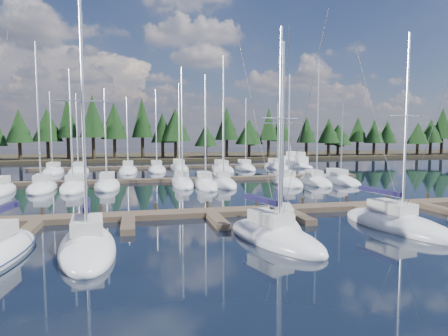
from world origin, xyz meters
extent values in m
plane|color=black|center=(0.00, 30.00, 0.00)|extent=(260.00, 260.00, 0.00)
cube|color=#2F281A|center=(0.00, 90.00, 0.30)|extent=(220.00, 30.00, 0.60)
cube|color=brown|center=(0.00, 18.00, 0.20)|extent=(44.00, 2.00, 0.40)
cube|color=brown|center=(-12.00, 15.00, 0.20)|extent=(0.90, 4.00, 0.40)
cube|color=brown|center=(-6.00, 15.00, 0.20)|extent=(0.90, 4.00, 0.40)
cube|color=brown|center=(0.00, 15.00, 0.20)|extent=(0.90, 4.00, 0.40)
cube|color=brown|center=(6.00, 15.00, 0.20)|extent=(0.90, 4.00, 0.40)
cube|color=brown|center=(12.00, 15.00, 0.20)|extent=(0.90, 4.00, 0.40)
cube|color=brown|center=(18.00, 15.00, 0.20)|extent=(0.90, 4.00, 0.40)
cylinder|color=#2C2418|center=(-12.00, 19.00, 0.45)|extent=(0.26, 0.26, 0.90)
cylinder|color=#2C2418|center=(-8.00, 19.00, 0.45)|extent=(0.26, 0.26, 0.90)
cylinder|color=#2C2418|center=(-4.00, 19.00, 0.45)|extent=(0.26, 0.26, 0.90)
cylinder|color=#2C2418|center=(0.00, 19.00, 0.45)|extent=(0.26, 0.26, 0.90)
cylinder|color=#2C2418|center=(4.00, 19.00, 0.45)|extent=(0.26, 0.26, 0.90)
cylinder|color=#2C2418|center=(8.00, 19.00, 0.45)|extent=(0.26, 0.26, 0.90)
cylinder|color=#2C2418|center=(12.00, 19.00, 0.45)|extent=(0.26, 0.26, 0.90)
cylinder|color=#2C2418|center=(16.00, 19.00, 0.45)|extent=(0.26, 0.26, 0.90)
cylinder|color=#2C2418|center=(20.00, 19.00, 0.45)|extent=(0.26, 0.26, 0.90)
cube|color=brown|center=(0.00, 40.00, 0.20)|extent=(50.00, 1.80, 0.40)
cube|color=brown|center=(0.00, 60.00, 0.20)|extent=(46.00, 1.80, 0.40)
ellipsoid|color=silver|center=(-8.01, 10.17, 0.15)|extent=(3.63, 8.75, 1.90)
cube|color=beige|center=(-8.05, 10.60, 1.35)|extent=(1.82, 2.86, 0.70)
cylinder|color=silver|center=(-7.97, 9.75, 7.19)|extent=(0.17, 0.17, 12.38)
cylinder|color=silver|center=(-8.14, 11.62, 2.10)|extent=(0.46, 3.75, 0.12)
cube|color=#181539|center=(-8.14, 11.62, 2.25)|extent=(0.67, 3.60, 0.30)
cylinder|color=silver|center=(-7.97, 9.75, 7.81)|extent=(2.58, 0.30, 0.07)
cylinder|color=#3F3F44|center=(-7.81, 7.93, 7.04)|extent=(0.36, 3.68, 12.69)
cylinder|color=#3F3F44|center=(-8.17, 12.00, 7.04)|extent=(0.44, 4.53, 12.69)
ellipsoid|color=silver|center=(2.21, 9.83, 0.15)|extent=(5.01, 8.55, 1.90)
cube|color=beige|center=(2.09, 10.21, 1.35)|extent=(2.20, 2.92, 0.70)
cylinder|color=silver|center=(2.33, 9.44, 6.46)|extent=(0.20, 0.20, 10.92)
cylinder|color=silver|center=(1.81, 11.14, 2.10)|extent=(1.17, 3.44, 0.12)
cube|color=#181539|center=(1.81, 11.14, 2.25)|extent=(1.34, 3.35, 0.30)
cylinder|color=silver|center=(2.33, 9.44, 7.01)|extent=(2.37, 0.80, 0.07)
cylinder|color=#3F3F44|center=(2.85, 7.78, 6.31)|extent=(1.07, 3.36, 11.23)
cylinder|color=#3F3F44|center=(1.70, 11.49, 6.31)|extent=(1.31, 4.14, 11.23)
ellipsoid|color=silver|center=(3.18, 11.39, 0.15)|extent=(4.67, 8.25, 1.90)
cube|color=beige|center=(3.29, 11.77, 1.35)|extent=(2.06, 2.81, 0.70)
cylinder|color=silver|center=(3.07, 11.01, 6.26)|extent=(0.20, 0.20, 10.52)
cylinder|color=silver|center=(3.56, 12.67, 2.10)|extent=(1.10, 3.35, 0.12)
cube|color=#181539|center=(3.56, 12.67, 2.25)|extent=(1.27, 3.26, 0.30)
cylinder|color=silver|center=(3.07, 11.01, 6.79)|extent=(2.22, 0.72, 0.07)
cylinder|color=#3F3F44|center=(2.59, 9.40, 6.11)|extent=(0.99, 3.27, 10.83)
cylinder|color=#3F3F44|center=(3.66, 13.01, 6.11)|extent=(1.22, 4.03, 10.83)
ellipsoid|color=#0C1A3D|center=(3.18, 11.39, 0.22)|extent=(4.86, 8.58, 0.18)
ellipsoid|color=silver|center=(11.10, 11.14, 0.15)|extent=(4.31, 9.48, 1.90)
cube|color=beige|center=(11.02, 11.59, 1.35)|extent=(2.03, 3.14, 0.70)
cylinder|color=silver|center=(11.17, 10.68, 6.69)|extent=(0.18, 0.18, 11.39)
cylinder|color=silver|center=(10.85, 12.67, 2.10)|extent=(0.77, 3.99, 0.12)
cube|color=#181539|center=(10.85, 12.67, 2.25)|extent=(0.97, 3.84, 0.30)
cylinder|color=silver|center=(11.17, 10.68, 7.26)|extent=(2.56, 0.49, 0.07)
cylinder|color=#3F3F44|center=(11.49, 8.75, 6.54)|extent=(0.67, 3.91, 11.70)
cylinder|color=#3F3F44|center=(10.78, 13.07, 6.54)|extent=(0.82, 4.81, 11.70)
cube|color=beige|center=(-19.23, 34.13, 1.35)|extent=(1.43, 2.43, 0.70)
ellipsoid|color=silver|center=(-15.34, 34.89, 0.15)|extent=(2.77, 7.96, 1.90)
cube|color=beige|center=(-15.34, 35.29, 1.35)|extent=(1.52, 2.55, 0.70)
cylinder|color=silver|center=(-15.34, 34.49, 8.38)|extent=(0.16, 0.16, 14.76)
ellipsoid|color=silver|center=(-12.03, 34.47, 0.15)|extent=(2.76, 8.09, 1.90)
cube|color=beige|center=(-12.03, 34.88, 1.35)|extent=(1.52, 2.59, 0.70)
cylinder|color=silver|center=(-12.03, 34.07, 6.98)|extent=(0.16, 0.16, 11.96)
ellipsoid|color=silver|center=(-8.58, 35.67, 0.15)|extent=(2.82, 8.52, 1.90)
cube|color=beige|center=(-8.58, 36.10, 1.35)|extent=(1.55, 2.73, 0.70)
cylinder|color=silver|center=(-8.58, 35.25, 6.08)|extent=(0.16, 0.16, 10.17)
ellipsoid|color=silver|center=(0.03, 35.88, 0.15)|extent=(2.52, 8.85, 1.90)
cube|color=beige|center=(0.03, 36.32, 1.35)|extent=(1.38, 2.83, 0.70)
cylinder|color=silver|center=(0.03, 35.44, 7.40)|extent=(0.16, 0.16, 12.81)
ellipsoid|color=silver|center=(2.43, 33.80, 0.15)|extent=(2.46, 8.51, 1.90)
cube|color=beige|center=(2.43, 34.23, 1.35)|extent=(1.35, 2.72, 0.70)
cylinder|color=silver|center=(2.43, 33.38, 6.90)|extent=(0.16, 0.16, 11.80)
ellipsoid|color=silver|center=(4.74, 34.76, 0.15)|extent=(2.69, 8.82, 1.90)
cube|color=beige|center=(4.74, 35.20, 1.35)|extent=(1.48, 2.82, 0.70)
cylinder|color=silver|center=(4.74, 34.32, 8.05)|extent=(0.16, 0.16, 14.09)
ellipsoid|color=silver|center=(12.47, 33.61, 0.15)|extent=(2.81, 7.04, 1.90)
cube|color=beige|center=(12.47, 33.96, 1.35)|extent=(1.55, 2.25, 0.70)
cylinder|color=silver|center=(12.47, 33.26, 7.05)|extent=(0.16, 0.16, 12.10)
ellipsoid|color=silver|center=(15.97, 33.28, 0.15)|extent=(2.43, 7.54, 1.90)
cube|color=beige|center=(15.97, 33.66, 1.35)|extent=(1.34, 2.41, 0.70)
cylinder|color=silver|center=(15.97, 32.90, 7.94)|extent=(0.16, 0.16, 13.87)
ellipsoid|color=silver|center=(19.51, 33.98, 0.15)|extent=(2.60, 9.45, 1.90)
cube|color=beige|center=(19.51, 34.46, 1.35)|extent=(1.43, 3.03, 0.70)
cylinder|color=silver|center=(19.51, 33.51, 5.46)|extent=(0.16, 0.16, 8.92)
ellipsoid|color=silver|center=(-17.72, 54.17, 0.15)|extent=(2.89, 8.85, 1.90)
cube|color=beige|center=(-17.72, 54.61, 1.35)|extent=(1.59, 2.83, 0.70)
cylinder|color=silver|center=(-17.72, 53.72, 6.76)|extent=(0.16, 0.16, 11.53)
ellipsoid|color=silver|center=(-13.91, 53.61, 0.15)|extent=(2.92, 9.22, 1.90)
cube|color=beige|center=(-13.91, 54.07, 1.35)|extent=(1.61, 2.95, 0.70)
cylinder|color=silver|center=(-13.91, 53.15, 6.60)|extent=(0.16, 0.16, 11.21)
ellipsoid|color=silver|center=(-6.47, 54.08, 0.15)|extent=(2.89, 10.87, 1.90)
cube|color=beige|center=(-6.47, 54.63, 1.35)|extent=(1.59, 3.48, 0.70)
cylinder|color=silver|center=(-6.47, 53.54, 6.42)|extent=(0.16, 0.16, 10.84)
ellipsoid|color=silver|center=(-1.94, 54.29, 0.15)|extent=(2.88, 9.66, 1.90)
cube|color=beige|center=(-1.94, 54.78, 1.35)|extent=(1.58, 3.09, 0.70)
cylinder|color=silver|center=(-1.94, 53.81, 7.08)|extent=(0.16, 0.16, 12.16)
ellipsoid|color=silver|center=(1.98, 56.56, 0.15)|extent=(2.90, 11.55, 1.90)
cube|color=beige|center=(1.98, 57.14, 1.35)|extent=(1.59, 3.70, 0.70)
cylinder|color=silver|center=(1.98, 55.98, 7.72)|extent=(0.16, 0.16, 13.45)
ellipsoid|color=silver|center=(8.79, 53.30, 0.15)|extent=(2.99, 11.26, 1.90)
cube|color=beige|center=(8.79, 53.86, 1.35)|extent=(1.64, 3.60, 0.70)
cylinder|color=silver|center=(8.79, 52.73, 6.13)|extent=(0.16, 0.16, 10.26)
ellipsoid|color=silver|center=(12.91, 53.90, 0.15)|extent=(2.99, 7.80, 1.90)
cube|color=beige|center=(12.91, 54.29, 1.35)|extent=(1.64, 2.50, 0.70)
cylinder|color=silver|center=(12.91, 53.51, 6.49)|extent=(0.16, 0.16, 10.98)
ellipsoid|color=silver|center=(18.91, 54.90, 0.15)|extent=(2.75, 10.51, 1.90)
cube|color=beige|center=(18.91, 55.43, 1.35)|extent=(1.51, 3.36, 0.70)
cylinder|color=silver|center=(18.91, 54.38, 6.15)|extent=(0.16, 0.16, 10.31)
ellipsoid|color=silver|center=(22.97, 56.70, 0.10)|extent=(6.01, 9.85, 1.87)
cube|color=silver|center=(22.97, 56.70, 1.35)|extent=(3.89, 5.62, 1.25)
cube|color=beige|center=(23.12, 56.26, 2.39)|extent=(2.69, 3.65, 0.93)
cylinder|color=silver|center=(22.66, 57.58, 3.01)|extent=(0.10, 0.10, 1.66)
ellipsoid|color=black|center=(-33.68, 83.40, 4.94)|extent=(2.42, 2.42, 2.42)
cylinder|color=black|center=(-28.96, 80.20, 2.41)|extent=(0.70, 0.70, 3.62)
cone|color=black|center=(-28.96, 80.20, 7.74)|extent=(5.43, 5.43, 7.04)
ellipsoid|color=black|center=(-28.46, 80.20, 6.13)|extent=(3.26, 3.26, 3.26)
cylinder|color=black|center=(-24.05, 83.34, 2.48)|extent=(0.70, 0.70, 3.76)
cone|color=black|center=(-24.05, 83.34, 8.01)|extent=(6.43, 6.43, 7.31)
ellipsoid|color=black|center=(-23.55, 83.34, 6.34)|extent=(3.86, 3.86, 3.86)
cylinder|color=black|center=(-19.67, 82.51, 2.90)|extent=(0.70, 0.70, 4.60)
cone|color=black|center=(-19.67, 82.51, 9.66)|extent=(4.43, 4.43, 8.94)
ellipsoid|color=black|center=(-19.17, 82.51, 7.62)|extent=(2.66, 2.66, 2.66)
cylinder|color=black|center=(-14.00, 78.80, 2.95)|extent=(0.70, 0.70, 4.70)
cone|color=black|center=(-14.00, 78.80, 9.86)|extent=(5.50, 5.50, 9.13)
ellipsoid|color=black|center=(-13.50, 78.80, 7.78)|extent=(3.30, 3.30, 3.30)
cylinder|color=black|center=(-9.75, 82.39, 2.74)|extent=(0.70, 0.70, 4.28)
cone|color=black|center=(-9.75, 82.39, 9.03)|extent=(5.97, 5.97, 8.31)
ellipsoid|color=black|center=(-9.25, 82.39, 7.13)|extent=(3.58, 3.58, 3.58)
cylinder|color=black|center=(-3.56, 80.91, 2.91)|extent=(0.70, 0.70, 4.61)
cone|color=black|center=(-3.56, 80.91, 9.69)|extent=(4.74, 4.74, 8.97)
ellipsoid|color=black|center=(-3.06, 80.91, 7.64)|extent=(2.84, 2.84, 2.84)
cylinder|color=black|center=(0.95, 80.86, 2.33)|extent=(0.70, 0.70, 3.46)
cone|color=black|center=(0.95, 80.86, 7.43)|extent=(5.20, 5.20, 6.73)
ellipsoid|color=black|center=(1.45, 80.86, 5.89)|extent=(3.12, 3.12, 3.12)
cylinder|color=black|center=(3.76, 79.48, 2.50)|extent=(0.70, 0.70, 3.80)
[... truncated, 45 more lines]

